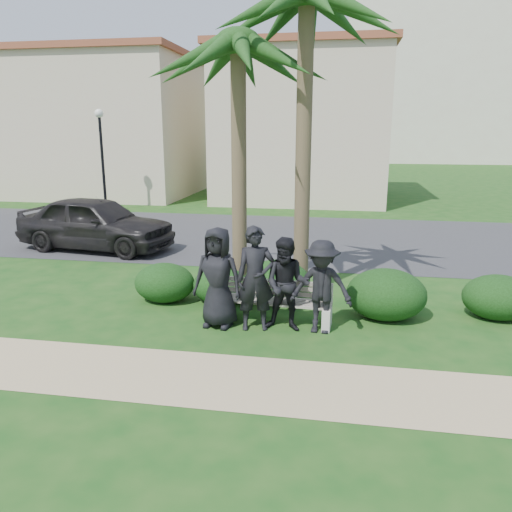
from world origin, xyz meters
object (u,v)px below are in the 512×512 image
object	(u,v)px
man_a	(218,277)
car_a	(96,223)
man_d	(321,287)
man_b	(256,279)
park_bench	(273,305)
palm_left	(238,46)
street_lamp	(101,142)
man_c	(287,285)

from	to	relation	value
man_a	car_a	size ratio (longest dim) A/B	0.39
man_d	man_b	bearing A→B (deg)	-171.34
man_a	man_b	xyz separation A→B (m)	(0.69, -0.04, 0.02)
park_bench	palm_left	world-z (taller)	palm_left
street_lamp	park_bench	bearing A→B (deg)	-52.23
man_b	car_a	world-z (taller)	man_b
man_c	palm_left	size ratio (longest dim) A/B	0.28
man_b	street_lamp	bearing A→B (deg)	112.41
street_lamp	man_d	bearing A→B (deg)	-50.29
man_d	car_a	size ratio (longest dim) A/B	0.36
man_a	man_c	size ratio (longest dim) A/B	1.08
man_c	car_a	world-z (taller)	man_c
park_bench	car_a	xyz separation A→B (m)	(-5.93, 4.85, 0.45)
street_lamp	park_bench	distance (m)	14.78
man_a	car_a	bearing A→B (deg)	141.70
palm_left	man_b	bearing A→B (deg)	-71.56
palm_left	car_a	size ratio (longest dim) A/B	1.31
street_lamp	palm_left	size ratio (longest dim) A/B	0.71
park_bench	man_a	size ratio (longest dim) A/B	1.20
man_c	car_a	distance (m)	8.08
man_c	park_bench	bearing A→B (deg)	137.62
man_d	palm_left	xyz separation A→B (m)	(-1.89, 2.19, 4.26)
park_bench	man_b	world-z (taller)	man_b
man_a	man_d	bearing A→B (deg)	8.09
man_c	palm_left	distance (m)	4.95
man_a	palm_left	bearing A→B (deg)	99.16
street_lamp	man_d	distance (m)	15.49
man_c	palm_left	bearing A→B (deg)	124.10
street_lamp	man_b	world-z (taller)	street_lamp
park_bench	palm_left	distance (m)	5.21
man_b	palm_left	world-z (taller)	palm_left
man_d	palm_left	size ratio (longest dim) A/B	0.27
man_b	man_d	size ratio (longest dim) A/B	1.13
man_d	car_a	xyz separation A→B (m)	(-6.82, 5.15, -0.04)
man_b	man_a	bearing A→B (deg)	163.22
street_lamp	man_b	distance (m)	14.82
palm_left	park_bench	bearing A→B (deg)	-62.06
park_bench	street_lamp	bearing A→B (deg)	131.54
park_bench	man_c	world-z (taller)	man_c
man_c	man_d	world-z (taller)	man_c
man_d	street_lamp	bearing A→B (deg)	135.87
park_bench	man_d	xyz separation A→B (m)	(0.89, -0.30, 0.49)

